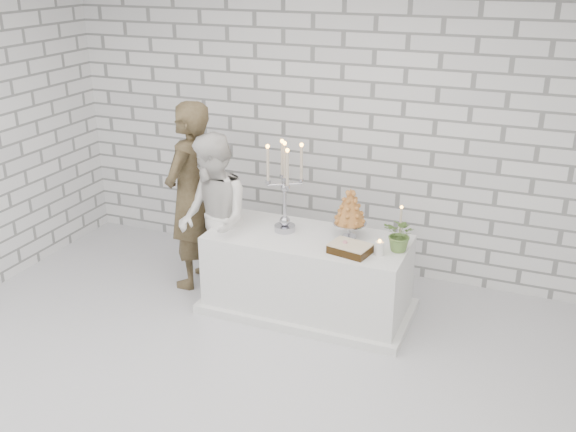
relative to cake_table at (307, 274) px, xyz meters
The scene contains 11 objects.
ground 1.47m from the cake_table, 92.54° to the right, with size 6.00×5.00×0.01m, color silver.
wall_back 1.56m from the cake_table, 93.35° to the left, with size 6.00×0.01×3.00m, color white.
cake_table is the anchor object (origin of this frame).
groom 1.38m from the cake_table, behind, with size 0.68×0.44×1.86m, color #453720.
bride 1.00m from the cake_table, behind, with size 0.79×0.61×1.62m, color white.
candelabra 0.83m from the cake_table, 169.32° to the left, with size 0.34×0.34×0.84m, color #A7A6B1, non-canonical shape.
croquembouche 0.71m from the cake_table, 19.40° to the left, with size 0.30×0.30×0.47m, color #A6632B, non-canonical shape.
chocolate_cake 0.64m from the cake_table, 22.66° to the right, with size 0.33×0.24×0.08m, color black.
pillar_candle 0.83m from the cake_table, 10.84° to the right, with size 0.08×0.08×0.12m, color white.
extra_taper 0.97m from the cake_table, 13.70° to the left, with size 0.06×0.06×0.32m, color beige.
flowers 0.99m from the cake_table, ahead, with size 0.28×0.24×0.31m, color #40662D.
Camera 1 is at (1.92, -3.61, 3.10)m, focal length 40.73 mm.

